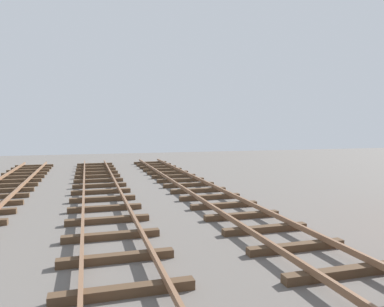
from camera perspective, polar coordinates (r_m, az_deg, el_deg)
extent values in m
cube|color=#4C3826|center=(7.98, 22.37, -16.97)|extent=(2.50, 0.24, 0.18)
cube|color=#4C3826|center=(9.16, 16.09, -13.97)|extent=(2.50, 0.24, 0.18)
cube|color=#4C3826|center=(10.45, 11.42, -11.58)|extent=(2.50, 0.24, 0.18)
cube|color=#4C3826|center=(11.80, 7.86, -9.67)|extent=(2.50, 0.24, 0.18)
cube|color=#4C3826|center=(13.20, 5.06, -8.13)|extent=(2.50, 0.24, 0.18)
cube|color=#4C3826|center=(14.63, 2.82, -6.87)|extent=(2.50, 0.24, 0.18)
cube|color=#4C3826|center=(16.08, 0.99, -5.83)|extent=(2.50, 0.24, 0.18)
cube|color=#4C3826|center=(17.55, -0.52, -4.96)|extent=(2.50, 0.24, 0.18)
cube|color=#4C3826|center=(19.03, -1.80, -4.23)|extent=(2.50, 0.24, 0.18)
cube|color=#4C3826|center=(20.53, -2.90, -3.60)|extent=(2.50, 0.24, 0.18)
cube|color=#4C3826|center=(22.03, -3.84, -3.05)|extent=(2.50, 0.24, 0.18)
cube|color=#4C3826|center=(23.54, -4.66, -2.57)|extent=(2.50, 0.24, 0.18)
cube|color=#4C3826|center=(25.06, -5.38, -2.15)|extent=(2.50, 0.24, 0.18)
cube|color=#4C3826|center=(26.58, -6.02, -1.78)|extent=(2.50, 0.24, 0.18)
cube|color=#4C3826|center=(28.10, -6.59, -1.45)|extent=(2.50, 0.24, 0.18)
cube|color=#4C3826|center=(6.81, -10.59, -20.53)|extent=(2.50, 0.24, 0.18)
cube|color=#4C3826|center=(8.32, -11.77, -15.80)|extent=(2.50, 0.24, 0.18)
cube|color=#4C3826|center=(9.88, -12.55, -12.54)|extent=(2.50, 0.24, 0.18)
cube|color=#4C3826|center=(11.46, -13.10, -10.17)|extent=(2.50, 0.24, 0.18)
cube|color=#4C3826|center=(13.06, -13.52, -8.37)|extent=(2.50, 0.24, 0.18)
cube|color=#4C3826|center=(14.66, -13.84, -6.97)|extent=(2.50, 0.24, 0.18)
cube|color=#4C3826|center=(16.28, -14.10, -5.84)|extent=(2.50, 0.24, 0.18)
cube|color=#4C3826|center=(17.89, -14.30, -4.92)|extent=(2.50, 0.24, 0.18)
cube|color=#4C3826|center=(19.52, -14.48, -4.15)|extent=(2.50, 0.24, 0.18)
cube|color=#4C3826|center=(21.14, -14.62, -3.50)|extent=(2.50, 0.24, 0.18)
cube|color=#4C3826|center=(22.77, -14.75, -2.94)|extent=(2.50, 0.24, 0.18)
cube|color=#4C3826|center=(24.40, -14.86, -2.46)|extent=(2.50, 0.24, 0.18)
cube|color=#4C3826|center=(26.04, -14.95, -2.04)|extent=(2.50, 0.24, 0.18)
cube|color=#4C3826|center=(27.67, -15.04, -1.66)|extent=(2.50, 0.24, 0.18)
cube|color=#4C3826|center=(18.10, -27.53, -5.18)|extent=(2.50, 0.24, 0.18)
cube|color=#4C3826|center=(19.50, -26.71, -4.49)|extent=(2.50, 0.24, 0.18)
cube|color=#4C3826|center=(20.90, -26.00, -3.90)|extent=(2.50, 0.24, 0.18)
cube|color=#4C3826|center=(22.31, -25.38, -3.37)|extent=(2.50, 0.24, 0.18)
cube|color=#4C3826|center=(23.73, -24.83, -2.91)|extent=(2.50, 0.24, 0.18)
cube|color=#4C3826|center=(25.15, -24.35, -2.51)|extent=(2.50, 0.24, 0.18)
cube|color=#4C3826|center=(26.57, -23.92, -2.14)|extent=(2.50, 0.24, 0.18)
cube|color=#4C3826|center=(27.99, -23.53, -1.81)|extent=(2.50, 0.24, 0.18)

